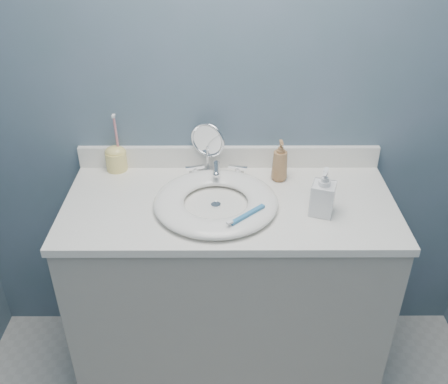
{
  "coord_description": "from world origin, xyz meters",
  "views": [
    {
      "loc": [
        -0.02,
        -0.56,
        1.89
      ],
      "look_at": [
        -0.02,
        0.94,
        0.94
      ],
      "focal_mm": 40.0,
      "sensor_mm": 36.0,
      "label": 1
    }
  ],
  "objects_px": {
    "soap_bottle_clear": "(323,192)",
    "toothbrush_holder": "(116,157)",
    "soap_bottle_amber": "(280,161)",
    "makeup_mirror": "(208,146)"
  },
  "relations": [
    {
      "from": "soap_bottle_clear",
      "to": "toothbrush_holder",
      "type": "bearing_deg",
      "value": 176.33
    },
    {
      "from": "makeup_mirror",
      "to": "soap_bottle_clear",
      "type": "bearing_deg",
      "value": -12.0
    },
    {
      "from": "soap_bottle_amber",
      "to": "toothbrush_holder",
      "type": "height_order",
      "value": "toothbrush_holder"
    },
    {
      "from": "makeup_mirror",
      "to": "soap_bottle_amber",
      "type": "distance_m",
      "value": 0.29
    },
    {
      "from": "makeup_mirror",
      "to": "soap_bottle_clear",
      "type": "height_order",
      "value": "makeup_mirror"
    },
    {
      "from": "soap_bottle_clear",
      "to": "soap_bottle_amber",
      "type": "bearing_deg",
      "value": 136.8
    },
    {
      "from": "makeup_mirror",
      "to": "toothbrush_holder",
      "type": "xyz_separation_m",
      "value": [
        -0.37,
        0.02,
        -0.06
      ]
    },
    {
      "from": "soap_bottle_amber",
      "to": "toothbrush_holder",
      "type": "xyz_separation_m",
      "value": [
        -0.65,
        0.08,
        -0.03
      ]
    },
    {
      "from": "soap_bottle_clear",
      "to": "toothbrush_holder",
      "type": "height_order",
      "value": "toothbrush_holder"
    },
    {
      "from": "soap_bottle_amber",
      "to": "toothbrush_holder",
      "type": "distance_m",
      "value": 0.66
    }
  ]
}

